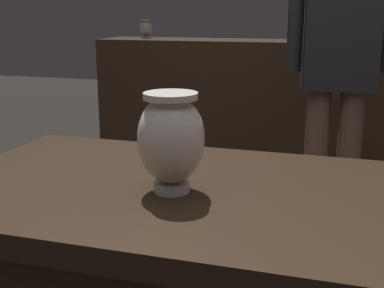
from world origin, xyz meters
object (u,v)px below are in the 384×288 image
at_px(vase_centerpiece, 171,138).
at_px(shelf_vase_center, 303,26).
at_px(visitor_center_back, 340,53).
at_px(shelf_vase_far_left, 146,28).

distance_m(vase_centerpiece, shelf_vase_center, 2.23).
relative_size(vase_centerpiece, shelf_vase_center, 1.46).
bearing_deg(visitor_center_back, vase_centerpiece, 69.35).
bearing_deg(shelf_vase_far_left, vase_centerpiece, -67.10).
xyz_separation_m(vase_centerpiece, visitor_center_back, (0.31, 1.42, 0.07)).
height_order(vase_centerpiece, shelf_vase_center, shelf_vase_center).
relative_size(shelf_vase_center, visitor_center_back, 0.09).
distance_m(shelf_vase_center, visitor_center_back, 0.84).
distance_m(vase_centerpiece, visitor_center_back, 1.45).
xyz_separation_m(vase_centerpiece, shelf_vase_far_left, (-0.96, 2.28, 0.14)).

